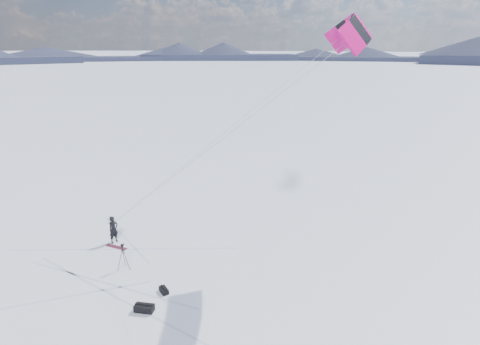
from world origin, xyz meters
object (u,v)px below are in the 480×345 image
at_px(snowkiter, 115,242).
at_px(tripod, 123,253).
at_px(snowboard, 116,247).
at_px(gear_bag_b, 164,290).
at_px(gear_bag_a, 144,308).

relative_size(snowkiter, tripod, 1.15).
bearing_deg(snowkiter, snowboard, -119.29).
relative_size(snowkiter, gear_bag_b, 2.47).
distance_m(gear_bag_a, gear_bag_b, 1.60).
relative_size(tripod, gear_bag_a, 1.57).
distance_m(snowkiter, tripod, 3.56).
bearing_deg(snowboard, gear_bag_b, -27.07).
bearing_deg(snowkiter, gear_bag_b, -105.85).
bearing_deg(gear_bag_b, tripod, -162.01).
bearing_deg(gear_bag_b, snowkiter, -174.32).
distance_m(snowkiter, gear_bag_b, 6.63).
relative_size(snowboard, gear_bag_b, 2.12).
distance_m(snowboard, tripod, 2.87).
bearing_deg(gear_bag_a, tripod, 128.07).
relative_size(snowboard, tripod, 0.98).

